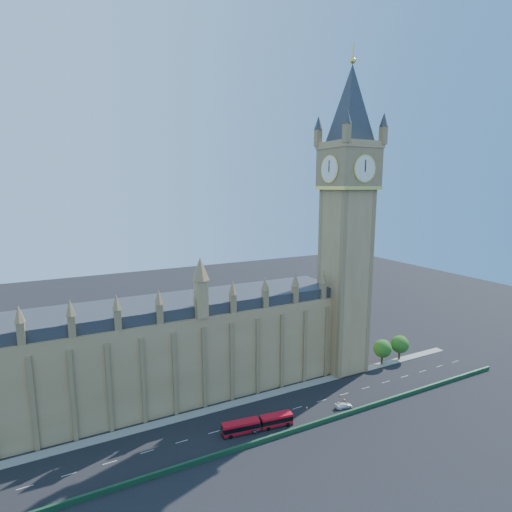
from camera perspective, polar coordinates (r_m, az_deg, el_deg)
name	(u,v)px	position (r m, az deg, el deg)	size (l,w,h in m)	color
ground	(258,419)	(110.56, 0.25, -22.30)	(400.00, 400.00, 0.00)	black
palace_westminster	(139,355)	(115.85, -16.39, -13.41)	(120.00, 20.00, 28.00)	#967548
elizabeth_tower	(347,201)	(126.46, 12.92, 7.67)	(20.59, 20.59, 105.00)	#967548
bridge_parapet	(275,437)	(103.61, 2.74, -24.36)	(160.00, 0.60, 1.20)	#1E4C2D
kerb_north	(242,401)	(117.84, -1.99, -20.06)	(160.00, 3.00, 0.16)	gray
tree_east_near	(383,348)	(143.39, 17.66, -12.40)	(6.00, 6.00, 8.50)	#382619
tree_east_far	(400,344)	(148.80, 19.90, -11.70)	(6.00, 6.00, 8.50)	#382619
red_bus	(258,424)	(105.96, 0.26, -22.84)	(18.07, 4.85, 3.04)	red
car_grey	(259,428)	(106.10, 0.39, -23.38)	(1.64, 4.08, 1.39)	#45494E
car_silver	(273,423)	(107.64, 2.49, -22.78)	(1.72, 4.92, 1.62)	#A1A2A8
car_white	(344,405)	(117.26, 12.44, -20.13)	(1.90, 4.67, 1.36)	white
cone_a	(307,408)	(115.31, 7.29, -20.70)	(0.55, 0.55, 0.74)	black
cone_b	(341,395)	(122.65, 12.00, -18.88)	(0.39, 0.39, 0.62)	black
cone_c	(338,403)	(118.68, 11.65, -19.87)	(0.50, 0.50, 0.77)	black
cone_d	(344,400)	(120.57, 12.53, -19.42)	(0.53, 0.53, 0.70)	black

